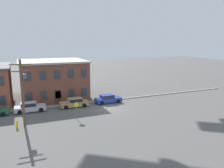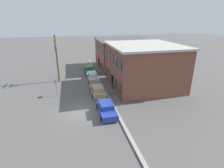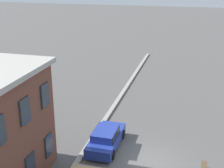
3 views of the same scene
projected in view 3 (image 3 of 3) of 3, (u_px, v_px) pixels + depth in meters
ground_plane at (149, 162)px, 20.38m from camera, size 200.00×200.00×0.00m
kerb_strip at (85, 151)px, 21.46m from camera, size 56.00×0.36×0.16m
car_blue at (106, 138)px, 21.85m from camera, size 4.40×1.92×1.43m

